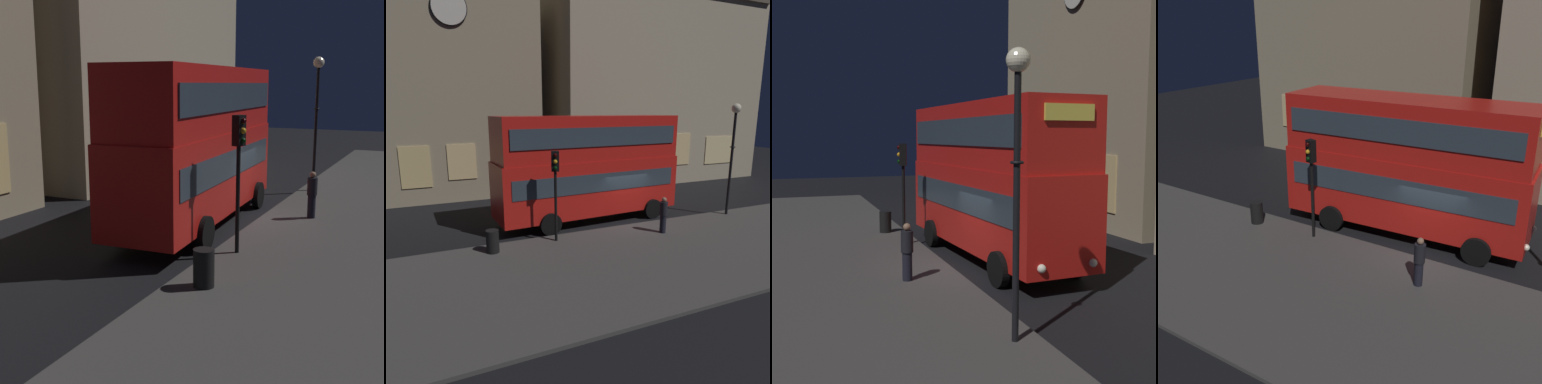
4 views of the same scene
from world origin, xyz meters
The scene contains 8 objects.
ground_plane centered at (0.00, 0.00, 0.00)m, with size 80.00×80.00×0.00m, color black.
sidewalk_slab centered at (0.00, -4.30, 0.06)m, with size 44.00×7.49×0.12m, color #423F3D.
building_plain_facade centered at (8.55, 11.47, 8.30)m, with size 17.40×8.85×16.60m.
double_decker_bus centered at (-1.62, 1.26, 3.05)m, with size 9.90×3.25×5.45m.
traffic_light_near_kerb centered at (-4.34, -1.27, 2.96)m, with size 0.38×0.40×3.94m.
street_lamp centered at (5.69, -1.17, 4.38)m, with size 0.49×0.49×5.94m.
pedestrian centered at (0.59, -2.26, 0.99)m, with size 0.36×0.36×1.70m.
litter_bin centered at (-7.13, -1.47, 0.58)m, with size 0.52×0.52×0.93m, color black.
Camera 1 is at (-18.03, -6.37, 4.91)m, focal length 49.29 mm.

